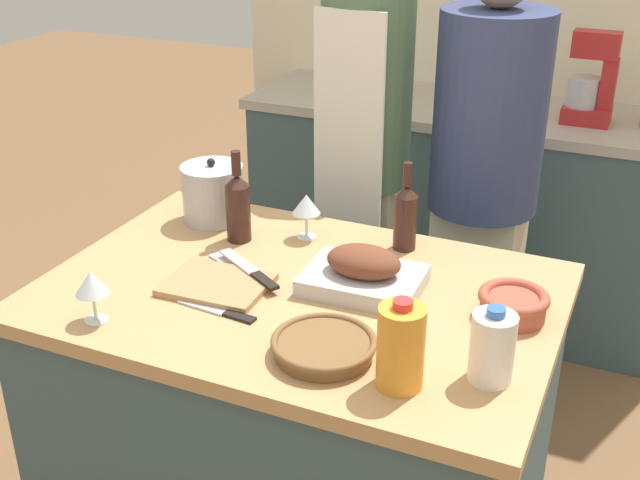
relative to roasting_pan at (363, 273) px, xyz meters
The scene contains 21 objects.
kitchen_island 0.51m from the roasting_pan, 155.41° to the right, with size 1.28×0.87×0.87m.
back_counter 1.60m from the roasting_pan, 95.49° to the left, with size 1.79×0.60×0.93m.
back_wall 1.92m from the roasting_pan, 94.47° to the left, with size 2.29×0.10×2.55m.
roasting_pan is the anchor object (origin of this frame).
wicker_basket 0.32m from the roasting_pan, 84.64° to the right, with size 0.23×0.23×0.04m.
cutting_board 0.37m from the roasting_pan, 156.73° to the right, with size 0.26×0.21×0.02m.
stock_pot 0.61m from the roasting_pan, 158.79° to the left, with size 0.19×0.19×0.19m.
mixing_bowl 0.37m from the roasting_pan, ahead, with size 0.17×0.17×0.07m.
juice_jug 0.41m from the roasting_pan, 58.48° to the right, with size 0.10×0.10×0.20m.
milk_jug 0.46m from the roasting_pan, 33.87° to the right, with size 0.09×0.09×0.17m.
wine_bottle_green 0.45m from the roasting_pan, 163.48° to the left, with size 0.07×0.07×0.26m.
wine_bottle_dark 0.27m from the roasting_pan, 85.62° to the left, with size 0.06×0.06×0.25m.
wine_glass_left 0.34m from the roasting_pan, 139.98° to the left, with size 0.08×0.08×0.13m.
wine_glass_right 0.66m from the roasting_pan, 142.29° to the right, with size 0.08×0.08×0.13m.
knife_chef 0.30m from the roasting_pan, 167.92° to the right, with size 0.24×0.16×0.01m.
knife_paring 0.37m from the roasting_pan, 137.80° to the right, with size 0.22×0.05×0.01m.
knife_bread 0.36m from the roasting_pan, behind, with size 0.18×0.10×0.01m.
stand_mixer 1.53m from the roasting_pan, 76.93° to the left, with size 0.18×0.14×0.35m.
condiment_bottle_tall 1.54m from the roasting_pan, 106.49° to the left, with size 0.05×0.05×0.21m.
person_cook_aproned 0.81m from the roasting_pan, 110.88° to the left, with size 0.30×0.31×1.75m.
person_cook_guest 0.85m from the roasting_pan, 82.96° to the left, with size 0.36×0.36×1.63m.
Camera 1 is at (0.77, -1.60, 1.85)m, focal length 45.00 mm.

